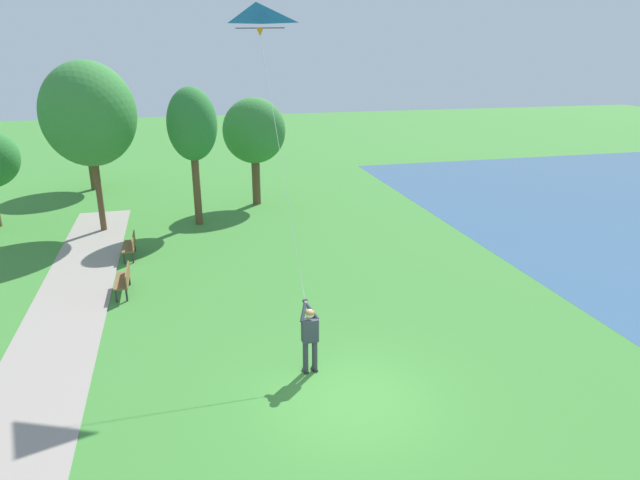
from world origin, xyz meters
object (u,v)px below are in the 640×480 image
flying_kite (257,22)px  tree_lakeside_far (89,114)px  park_bench_near_walkway (124,279)px  tree_treeline_center (254,131)px  person_kite_flyer (310,334)px  tree_horizon_far (87,127)px  tree_treeline_right (192,126)px  park_bench_far_walkway (131,245)px

flying_kite → tree_lakeside_far: size_ratio=0.96×
park_bench_near_walkway → tree_lakeside_far: 8.86m
tree_treeline_center → tree_lakeside_far: tree_lakeside_far is taller
person_kite_flyer → tree_lakeside_far: size_ratio=0.25×
tree_horizon_far → tree_treeline_right: 10.14m
tree_horizon_far → park_bench_far_walkway: bearing=-76.7°
park_bench_far_walkway → tree_treeline_center: bearing=49.1°
flying_kite → tree_treeline_center: size_ratio=1.29×
person_kite_flyer → tree_horizon_far: tree_horizon_far is taller
tree_horizon_far → tree_lakeside_far: (1.41, -8.29, 1.55)m
flying_kite → park_bench_far_walkway: size_ratio=4.69×
flying_kite → park_bench_far_walkway: (-4.53, 5.26, -7.91)m
person_kite_flyer → park_bench_near_walkway: (-4.93, 6.10, -0.54)m
person_kite_flyer → tree_horizon_far: (-7.87, 21.80, 2.52)m
park_bench_near_walkway → tree_treeline_right: 8.77m
park_bench_far_walkway → person_kite_flyer: bearing=-62.6°
tree_horizon_far → tree_lakeside_far: bearing=-80.3°
tree_lakeside_far → flying_kite: bearing=-56.8°
tree_treeline_center → tree_horizon_far: bearing=147.9°
flying_kite → tree_treeline_right: 10.04m
park_bench_far_walkway → tree_horizon_far: 12.90m
flying_kite → park_bench_near_walkway: 9.27m
park_bench_far_walkway → tree_lakeside_far: 6.22m
person_kite_flyer → park_bench_near_walkway: 7.86m
person_kite_flyer → tree_treeline_center: size_ratio=0.33×
flying_kite → tree_treeline_right: size_ratio=1.14×
tree_horizon_far → park_bench_near_walkway: bearing=-79.4°
person_kite_flyer → flying_kite: 8.57m
park_bench_far_walkway → tree_horizon_far: size_ratio=0.31×
tree_treeline_right → park_bench_near_walkway: bearing=-110.2°
tree_horizon_far → tree_treeline_center: bearing=-32.1°
tree_treeline_right → tree_lakeside_far: tree_lakeside_far is taller
park_bench_far_walkway → tree_lakeside_far: (-1.48, 3.91, 4.61)m
flying_kite → tree_treeline_center: flying_kite is taller
flying_kite → tree_horizon_far: flying_kite is taller
park_bench_far_walkway → tree_lakeside_far: tree_lakeside_far is taller
tree_horizon_far → tree_treeline_right: (5.63, -8.38, 0.96)m
park_bench_far_walkway → tree_treeline_right: size_ratio=0.24×
park_bench_far_walkway → tree_treeline_center: size_ratio=0.28×
tree_treeline_center → tree_treeline_right: bearing=-136.7°
park_bench_near_walkway → flying_kite: bearing=-21.4°
park_bench_far_walkway → flying_kite: bearing=-49.3°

